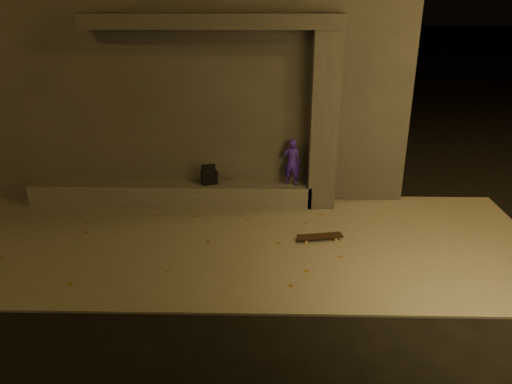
{
  "coord_description": "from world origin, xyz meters",
  "views": [
    {
      "loc": [
        0.55,
        -6.13,
        4.33
      ],
      "look_at": [
        0.37,
        2.0,
        1.02
      ],
      "focal_mm": 35.0,
      "sensor_mm": 36.0,
      "label": 1
    }
  ],
  "objects_px": {
    "skateboarder": "(292,162)",
    "backpack": "(209,177)",
    "skateboard": "(320,236)",
    "column": "(324,122)"
  },
  "relations": [
    {
      "from": "backpack",
      "to": "skateboarder",
      "type": "bearing_deg",
      "value": -18.6
    },
    {
      "from": "skateboarder",
      "to": "skateboard",
      "type": "relative_size",
      "value": 1.16
    },
    {
      "from": "backpack",
      "to": "skateboard",
      "type": "bearing_deg",
      "value": -55.74
    },
    {
      "from": "skateboarder",
      "to": "backpack",
      "type": "xyz_separation_m",
      "value": [
        -1.74,
        0.0,
        -0.34
      ]
    },
    {
      "from": "column",
      "to": "skateboarder",
      "type": "height_order",
      "value": "column"
    },
    {
      "from": "skateboarder",
      "to": "skateboard",
      "type": "xyz_separation_m",
      "value": [
        0.47,
        -1.68,
        -0.87
      ]
    },
    {
      "from": "skateboarder",
      "to": "skateboard",
      "type": "bearing_deg",
      "value": 116.82
    },
    {
      "from": "skateboard",
      "to": "column",
      "type": "bearing_deg",
      "value": 74.65
    },
    {
      "from": "column",
      "to": "skateboarder",
      "type": "xyz_separation_m",
      "value": [
        -0.62,
        0.0,
        -0.85
      ]
    },
    {
      "from": "column",
      "to": "skateboarder",
      "type": "bearing_deg",
      "value": 180.0
    }
  ]
}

